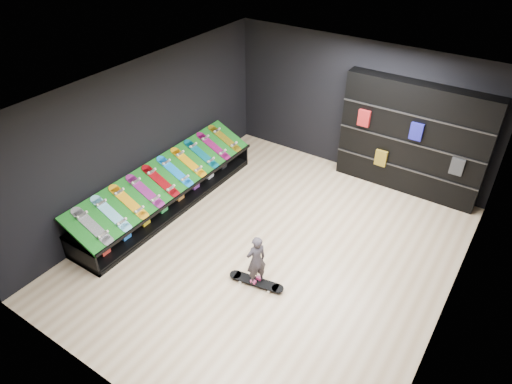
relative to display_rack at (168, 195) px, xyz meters
The scene contains 21 objects.
floor 2.56m from the display_rack, ahead, with size 6.00×7.00×0.01m, color beige.
ceiling 3.75m from the display_rack, ahead, with size 6.00×7.00×0.01m, color white.
wall_back 4.51m from the display_rack, 53.92° to the left, with size 6.00×0.02×3.00m, color black.
wall_front 4.51m from the display_rack, 53.92° to the right, with size 6.00×0.02×3.00m, color black.
wall_left 1.33m from the display_rack, behind, with size 0.02×7.00×3.00m, color black.
wall_right 5.69m from the display_rack, ahead, with size 0.02×7.00×3.00m, color black.
display_rack is the anchor object (origin of this frame).
turf_ramp 0.46m from the display_rack, ahead, with size 1.00×4.50×0.04m, color #0D5611.
back_shelving 5.17m from the display_rack, 40.79° to the left, with size 3.02×0.35×2.41m, color black.
floor_skateboard 2.92m from the display_rack, 17.74° to the right, with size 0.98×0.22×0.09m, color black, non-canonical shape.
child 2.92m from the display_rack, 17.74° to the right, with size 0.22×0.15×0.57m, color black.
display_board_0 1.96m from the display_rack, 88.11° to the right, with size 0.98×0.22×0.09m, color black, non-canonical shape.
display_board_1 1.56m from the display_rack, 87.57° to the right, with size 0.98×0.22×0.09m, color #0CB2E5, non-canonical shape.
display_board_2 1.16m from the display_rack, 86.60° to the right, with size 0.98×0.22×0.09m, color orange, non-canonical shape.
display_board_3 0.80m from the display_rack, 84.35° to the right, with size 0.98×0.22×0.09m, color #2626BF, non-canonical shape.
display_board_4 0.54m from the display_rack, 73.46° to the right, with size 0.98×0.22×0.09m, color red, non-canonical shape.
display_board_5 0.54m from the display_rack, 73.46° to the left, with size 0.98×0.22×0.09m, color blue, non-canonical shape.
display_board_6 0.80m from the display_rack, 84.35° to the left, with size 0.98×0.22×0.09m, color yellow, non-canonical shape.
display_board_7 1.16m from the display_rack, 86.60° to the left, with size 0.98×0.22×0.09m, color #0C8C99, non-canonical shape.
display_board_8 1.56m from the display_rack, 87.57° to the left, with size 0.98×0.22×0.09m, color #E5198C, non-canonical shape.
display_board_9 1.96m from the display_rack, 88.11° to the left, with size 0.98×0.22×0.09m, color yellow, non-canonical shape.
Camera 1 is at (3.23, -5.41, 5.69)m, focal length 32.00 mm.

